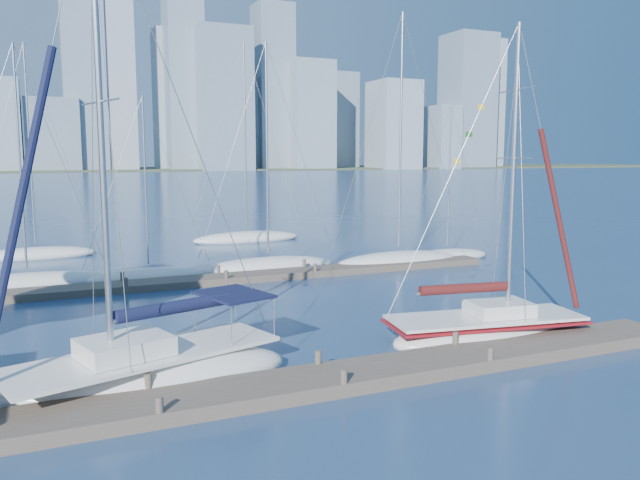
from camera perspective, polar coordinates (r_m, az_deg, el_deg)
name	(u,v)px	position (r m, az deg, el deg)	size (l,w,h in m)	color
ground	(330,386)	(18.57, 0.95, -13.22)	(700.00, 700.00, 0.00)	navy
near_dock	(330,380)	(18.50, 0.96, -12.64)	(26.00, 2.00, 0.40)	#4C4338
far_dock	(241,278)	(33.71, -7.26, -3.43)	(30.00, 1.80, 0.36)	#4C4338
far_shore	(63,170)	(335.93, -22.42, 5.93)	(800.00, 100.00, 1.50)	#38472D
sailboat_navy	(144,348)	(18.93, -15.75, -9.45)	(8.89, 5.12, 14.41)	silver
sailboat_maroon	(486,314)	(23.45, 14.94, -6.60)	(7.90, 3.66, 11.72)	silver
bg_boat_0	(28,282)	(35.16, -25.17, -3.53)	(8.53, 5.25, 12.45)	silver
bg_boat_1	(149,276)	(34.96, -15.37, -3.19)	(6.70, 1.97, 10.08)	silver
bg_boat_2	(268,266)	(36.58, -4.75, -2.38)	(8.20, 2.52, 13.36)	silver
bg_boat_4	(399,260)	(38.63, 7.20, -1.83)	(8.70, 4.48, 15.39)	silver
bg_boat_5	(447,256)	(41.24, 11.55, -1.44)	(6.13, 2.02, 10.18)	silver
bg_boat_6	(36,254)	(44.97, -24.53, -1.17)	(7.50, 2.21, 14.11)	silver
bg_boat_7	(247,238)	(49.33, -6.70, 0.22)	(8.79, 5.48, 15.56)	silver
skyline	(107,96)	(308.61, -18.88, 12.39)	(503.98, 51.31, 114.80)	gray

